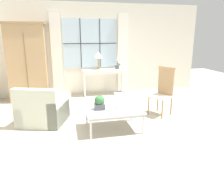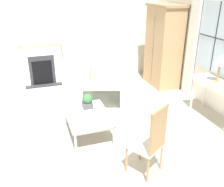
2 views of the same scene
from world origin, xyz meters
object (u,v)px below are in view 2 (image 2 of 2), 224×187
at_px(potted_plant_small, 87,101).
at_px(pillar_candle, 89,114).
at_px(console_table, 221,89).
at_px(coffee_table, 88,116).
at_px(armoire, 163,46).
at_px(fireplace, 41,59).
at_px(armchair_upholstered, 101,89).
at_px(table_lamp, 221,61).
at_px(side_chair_wooden, 152,139).

xyz_separation_m(potted_plant_small, pillar_candle, (0.37, -0.06, -0.09)).
relative_size(console_table, coffee_table, 1.24).
xyz_separation_m(armoire, potted_plant_small, (1.62, -2.52, -0.54)).
relative_size(fireplace, pillar_candle, 19.54).
height_order(armchair_upholstered, potted_plant_small, armchair_upholstered).
distance_m(fireplace, pillar_candle, 3.13).
bearing_deg(console_table, potted_plant_small, -103.01).
height_order(table_lamp, coffee_table, table_lamp).
distance_m(fireplace, table_lamp, 4.58).
xyz_separation_m(side_chair_wooden, potted_plant_small, (-1.63, -0.56, -0.05)).
bearing_deg(pillar_candle, console_table, 84.94).
height_order(armoire, armchair_upholstered, armoire).
bearing_deg(coffee_table, armchair_upholstered, 155.00).
bearing_deg(table_lamp, potted_plant_small, -99.18).
height_order(armoire, coffee_table, armoire).
bearing_deg(console_table, armchair_upholstered, -130.78).
distance_m(armoire, side_chair_wooden, 3.83).
bearing_deg(armoire, armchair_upholstered, -75.84).
relative_size(console_table, potted_plant_small, 4.81).
height_order(armoire, console_table, armoire).
bearing_deg(side_chair_wooden, armoire, 148.91).
relative_size(potted_plant_small, pillar_candle, 2.43).
bearing_deg(side_chair_wooden, console_table, 116.57).
height_order(side_chair_wooden, potted_plant_small, side_chair_wooden).
relative_size(coffee_table, potted_plant_small, 3.89).
bearing_deg(pillar_candle, coffee_table, -176.20).
bearing_deg(side_chair_wooden, coffee_table, -155.52).
height_order(fireplace, console_table, fireplace).
bearing_deg(coffee_table, table_lamp, 86.69).
xyz_separation_m(console_table, pillar_candle, (-0.24, -2.67, -0.25)).
height_order(armoire, side_chair_wooden, armoire).
distance_m(fireplace, coffee_table, 3.04).
relative_size(armoire, potted_plant_small, 7.67).
distance_m(fireplace, side_chair_wooden, 4.49).
relative_size(armoire, table_lamp, 3.91).
relative_size(fireplace, table_lamp, 4.09).
xyz_separation_m(console_table, potted_plant_small, (-0.60, -2.61, -0.15)).
distance_m(armchair_upholstered, potted_plant_small, 1.31).
bearing_deg(pillar_candle, table_lamp, 88.73).
xyz_separation_m(armchair_upholstered, coffee_table, (1.41, -0.66, 0.10)).
xyz_separation_m(armchair_upholstered, pillar_candle, (1.50, -0.65, 0.19)).
bearing_deg(armchair_upholstered, armoire, 104.16).
relative_size(armoire, pillar_candle, 18.66).
bearing_deg(pillar_candle, side_chair_wooden, 25.88).
bearing_deg(potted_plant_small, table_lamp, 80.82).
bearing_deg(armoire, side_chair_wooden, -31.09).
bearing_deg(console_table, armoire, -177.62).
bearing_deg(coffee_table, fireplace, -168.31).
height_order(fireplace, coffee_table, fireplace).
bearing_deg(table_lamp, pillar_candle, -91.27).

